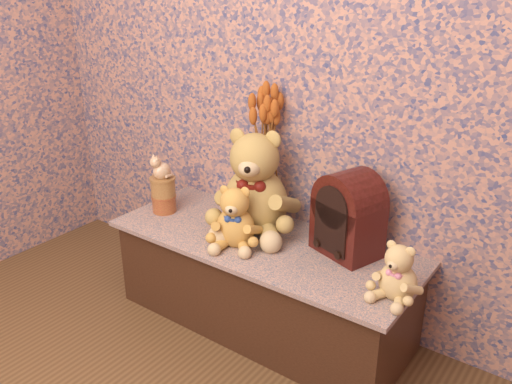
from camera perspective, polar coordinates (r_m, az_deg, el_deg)
display_shelf at (r=2.41m, az=0.71°, el=-9.60°), size 1.36×0.54×0.42m
teddy_large at (r=2.32m, az=-0.02°, el=1.72°), size 0.54×0.58×0.49m
teddy_medium at (r=2.22m, az=-2.20°, el=-2.22°), size 0.31×0.33×0.28m
teddy_small at (r=1.94m, az=15.05°, el=-7.86°), size 0.20×0.23×0.23m
cathedral_radio at (r=2.16m, az=9.84°, el=-2.22°), size 0.30×0.26×0.35m
ceramic_vase at (r=2.44m, az=1.15°, el=-0.75°), size 0.13×0.13×0.21m
dried_stalks at (r=2.33m, az=1.22°, el=6.66°), size 0.31×0.31×0.45m
biscuit_tin_lower at (r=2.59m, az=-9.77°, el=-1.21°), size 0.14×0.14×0.08m
biscuit_tin_upper at (r=2.56m, az=-9.89°, el=0.54°), size 0.14×0.14×0.09m
cat_figurine at (r=2.52m, az=-10.05°, el=2.78°), size 0.12×0.12×0.12m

